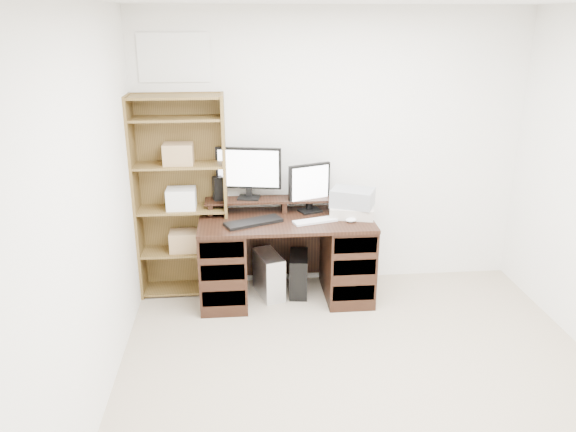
{
  "coord_description": "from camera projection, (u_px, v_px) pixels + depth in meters",
  "views": [
    {
      "loc": [
        -0.84,
        -2.91,
        2.4
      ],
      "look_at": [
        -0.45,
        1.43,
        0.85
      ],
      "focal_mm": 35.0,
      "sensor_mm": 36.0,
      "label": 1
    }
  ],
  "objects": [
    {
      "name": "printer",
      "position": [
        352.0,
        211.0,
        4.91
      ],
      "size": [
        0.43,
        0.36,
        0.09
      ],
      "primitive_type": "cube",
      "rotation": [
        0.0,
        0.0,
        -0.23
      ],
      "color": "#BFB5A6",
      "rests_on": "desk"
    },
    {
      "name": "basket",
      "position": [
        353.0,
        198.0,
        4.87
      ],
      "size": [
        0.43,
        0.38,
        0.15
      ],
      "primitive_type": "cube",
      "rotation": [
        0.0,
        0.0,
        -0.42
      ],
      "color": "gray",
      "rests_on": "printer"
    },
    {
      "name": "speaker",
      "position": [
        218.0,
        188.0,
        4.94
      ],
      "size": [
        0.1,
        0.1,
        0.21
      ],
      "primitive_type": "cube",
      "rotation": [
        0.0,
        0.0,
        0.3
      ],
      "color": "black",
      "rests_on": "riser_shelf"
    },
    {
      "name": "tower_silver",
      "position": [
        269.0,
        274.0,
        5.07
      ],
      "size": [
        0.28,
        0.44,
        0.4
      ],
      "primitive_type": "cube",
      "rotation": [
        0.0,
        0.0,
        0.29
      ],
      "color": "silver",
      "rests_on": "ground"
    },
    {
      "name": "monitor_small",
      "position": [
        309.0,
        186.0,
        4.97
      ],
      "size": [
        0.38,
        0.21,
        0.44
      ],
      "rotation": [
        0.0,
        0.0,
        0.37
      ],
      "color": "black",
      "rests_on": "desk"
    },
    {
      "name": "tower_black",
      "position": [
        299.0,
        274.0,
        5.12
      ],
      "size": [
        0.2,
        0.39,
        0.37
      ],
      "rotation": [
        0.0,
        0.0,
        -0.12
      ],
      "color": "black",
      "rests_on": "ground"
    },
    {
      "name": "riser_shelf",
      "position": [
        284.0,
        201.0,
        5.02
      ],
      "size": [
        1.4,
        0.22,
        0.12
      ],
      "color": "black",
      "rests_on": "desk"
    },
    {
      "name": "mouse",
      "position": [
        351.0,
        220.0,
        4.77
      ],
      "size": [
        0.11,
        0.09,
        0.04
      ],
      "primitive_type": "ellipsoid",
      "rotation": [
        0.0,
        0.0,
        0.32
      ],
      "color": "silver",
      "rests_on": "desk"
    },
    {
      "name": "monitor_wide",
      "position": [
        249.0,
        170.0,
        4.94
      ],
      "size": [
        0.57,
        0.18,
        0.46
      ],
      "rotation": [
        0.0,
        0.0,
        -0.19
      ],
      "color": "black",
      "rests_on": "riser_shelf"
    },
    {
      "name": "bookshelf",
      "position": [
        181.0,
        196.0,
        4.92
      ],
      "size": [
        0.8,
        0.3,
        1.8
      ],
      "color": "brown",
      "rests_on": "ground"
    },
    {
      "name": "keyboard_white",
      "position": [
        315.0,
        221.0,
        4.78
      ],
      "size": [
        0.4,
        0.22,
        0.02
      ],
      "primitive_type": "cube",
      "rotation": [
        0.0,
        0.0,
        0.29
      ],
      "color": "silver",
      "rests_on": "desk"
    },
    {
      "name": "keyboard_black",
      "position": [
        253.0,
        222.0,
        4.73
      ],
      "size": [
        0.52,
        0.34,
        0.03
      ],
      "primitive_type": "cube",
      "rotation": [
        0.0,
        0.0,
        0.4
      ],
      "color": "black",
      "rests_on": "desk"
    },
    {
      "name": "room",
      "position": [
        388.0,
        231.0,
        3.19
      ],
      "size": [
        3.54,
        4.04,
        2.54
      ],
      "color": "tan",
      "rests_on": "ground"
    },
    {
      "name": "desk",
      "position": [
        286.0,
        257.0,
        4.98
      ],
      "size": [
        1.5,
        0.7,
        0.75
      ],
      "color": "black",
      "rests_on": "ground"
    }
  ]
}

